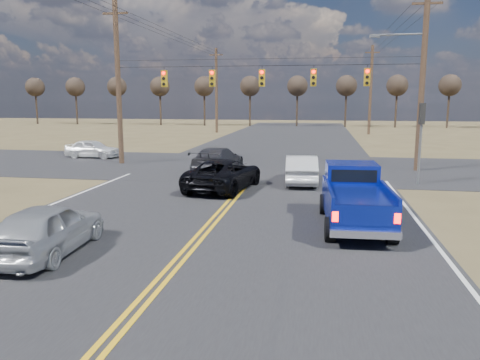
% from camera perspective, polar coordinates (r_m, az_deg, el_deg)
% --- Properties ---
extents(ground, '(160.00, 160.00, 0.00)m').
position_cam_1_polar(ground, '(11.30, -9.06, -11.58)').
color(ground, brown).
rests_on(ground, ground).
extents(road_main, '(14.00, 120.00, 0.02)m').
position_cam_1_polar(road_main, '(20.65, -0.15, -1.58)').
color(road_main, '#28282B').
rests_on(road_main, ground).
extents(road_cross, '(120.00, 12.00, 0.02)m').
position_cam_1_polar(road_cross, '(28.45, 2.61, 1.60)').
color(road_cross, '#28282B').
rests_on(road_cross, ground).
extents(signal_gantry, '(19.60, 4.83, 10.00)m').
position_cam_1_polar(signal_gantry, '(27.89, 3.68, 11.86)').
color(signal_gantry, '#473323').
rests_on(signal_gantry, ground).
extents(utility_poles, '(19.60, 58.32, 10.00)m').
position_cam_1_polar(utility_poles, '(27.18, 2.43, 12.26)').
color(utility_poles, '#473323').
rests_on(utility_poles, ground).
extents(treeline, '(87.00, 117.80, 7.40)m').
position_cam_1_polar(treeline, '(37.09, 4.45, 12.35)').
color(treeline, '#33261C').
rests_on(treeline, ground).
extents(pickup_truck, '(2.23, 5.20, 1.92)m').
position_cam_1_polar(pickup_truck, '(15.60, 13.79, -2.14)').
color(pickup_truck, black).
rests_on(pickup_truck, ground).
extents(silver_suv, '(1.89, 4.24, 1.42)m').
position_cam_1_polar(silver_suv, '(13.50, -22.41, -5.47)').
color(silver_suv, '#A9ACB1').
rests_on(silver_suv, ground).
extents(black_suv, '(3.16, 5.41, 1.41)m').
position_cam_1_polar(black_suv, '(21.30, -1.97, 0.71)').
color(black_suv, black).
rests_on(black_suv, ground).
extents(white_car_queue, '(1.73, 4.34, 1.40)m').
position_cam_1_polar(white_car_queue, '(23.01, 7.48, 1.31)').
color(white_car_queue, '#BDBDBD').
rests_on(white_car_queue, ground).
extents(dgrey_car_queue, '(2.42, 5.07, 1.43)m').
position_cam_1_polar(dgrey_car_queue, '(26.27, -2.74, 2.47)').
color(dgrey_car_queue, '#36363B').
rests_on(dgrey_car_queue, ground).
extents(cross_car_west, '(1.72, 3.86, 1.29)m').
position_cam_1_polar(cross_car_west, '(34.30, -17.55, 3.66)').
color(cross_car_west, white).
rests_on(cross_car_west, ground).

